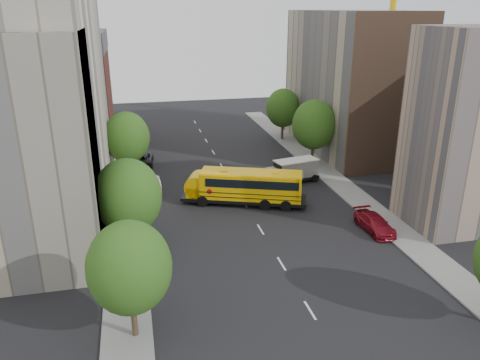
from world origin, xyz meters
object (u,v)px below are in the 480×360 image
object	(u,v)px
parked_car_1	(152,183)
parked_car_2	(143,158)
parked_car_3	(375,223)
street_tree_4	(314,125)
street_tree_5	(283,108)
parked_car_0	(151,253)
street_tree_2	(127,137)
street_tree_0	(129,268)
school_bus	(243,185)
street_tree_1	(128,197)
safari_truck	(292,171)

from	to	relation	value
parked_car_1	parked_car_2	size ratio (longest dim) A/B	0.87
parked_car_3	street_tree_4	bearing A→B (deg)	82.81
street_tree_5	parked_car_0	world-z (taller)	street_tree_5
parked_car_1	street_tree_2	bearing A→B (deg)	-66.06
street_tree_0	street_tree_5	xyz separation A→B (m)	(22.00, 40.00, 0.06)
school_bus	parked_car_1	world-z (taller)	school_bus
street_tree_1	street_tree_0	bearing A→B (deg)	-90.00
parked_car_0	school_bus	bearing A→B (deg)	-135.77
street_tree_4	parked_car_0	xyz separation A→B (m)	(-20.60, -19.52, -4.29)
street_tree_4	street_tree_5	distance (m)	12.01
school_bus	parked_car_3	size ratio (longest dim) A/B	2.55
parked_car_2	parked_car_1	bearing A→B (deg)	98.90
street_tree_1	safari_truck	bearing A→B (deg)	35.70
street_tree_4	street_tree_5	bearing A→B (deg)	90.00
street_tree_2	school_bus	size ratio (longest dim) A/B	0.62
street_tree_1	parked_car_2	world-z (taller)	street_tree_1
street_tree_2	safari_truck	distance (m)	18.69
safari_truck	parked_car_3	bearing A→B (deg)	-88.92
street_tree_5	school_bus	bearing A→B (deg)	-116.94
street_tree_4	parked_car_1	size ratio (longest dim) A/B	1.72
street_tree_1	parked_car_3	bearing A→B (deg)	-1.29
street_tree_5	parked_car_1	world-z (taller)	street_tree_5
street_tree_4	street_tree_1	bearing A→B (deg)	-140.71
street_tree_5	safari_truck	bearing A→B (deg)	-104.32
street_tree_1	parked_car_1	size ratio (longest dim) A/B	1.68
street_tree_0	parked_car_2	bearing A→B (deg)	87.25
street_tree_2	parked_car_3	bearing A→B (deg)	-41.87
safari_truck	parked_car_1	world-z (taller)	safari_truck
street_tree_4	safari_truck	xyz separation A→B (m)	(-4.44, -5.38, -3.71)
safari_truck	parked_car_2	size ratio (longest dim) A/B	1.17
street_tree_4	parked_car_3	size ratio (longest dim) A/B	1.66
street_tree_1	street_tree_5	size ratio (longest dim) A/B	1.05
street_tree_1	parked_car_1	xyz separation A→B (m)	(2.20, 13.79, -4.18)
school_bus	parked_car_0	distance (m)	13.45
parked_car_0	parked_car_2	world-z (taller)	parked_car_0
street_tree_2	parked_car_1	bearing A→B (deg)	-62.44
street_tree_0	parked_car_3	xyz separation A→B (m)	(20.60, 9.54, -3.93)
parked_car_0	parked_car_3	bearing A→B (deg)	-177.93
street_tree_0	parked_car_2	world-z (taller)	street_tree_0
street_tree_5	school_bus	xyz separation A→B (m)	(-11.17, -21.99, -2.77)
parked_car_1	parked_car_3	xyz separation A→B (m)	(18.40, -14.25, -0.07)
street_tree_5	parked_car_1	distance (m)	25.89
street_tree_5	street_tree_1	bearing A→B (deg)	-126.25
street_tree_2	street_tree_4	xyz separation A→B (m)	(22.00, 0.00, 0.25)
safari_truck	parked_car_0	distance (m)	21.49
street_tree_0	parked_car_0	size ratio (longest dim) A/B	1.62
parked_car_0	street_tree_5	bearing A→B (deg)	-124.25
street_tree_0	parked_car_0	world-z (taller)	street_tree_0
street_tree_0	street_tree_1	distance (m)	10.00
parked_car_1	parked_car_0	bearing A→B (deg)	83.38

